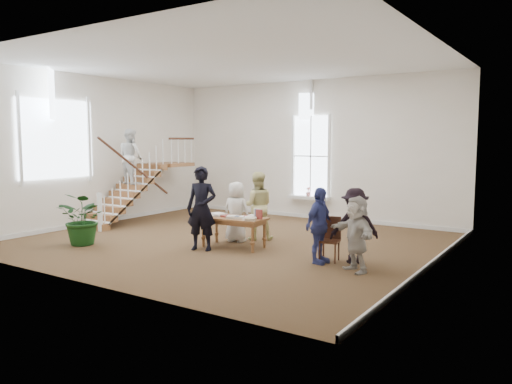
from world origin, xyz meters
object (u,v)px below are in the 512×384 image
Objects in this scene: woman_cluster_a at (319,226)px; floor_plant at (84,219)px; side_chair at (330,236)px; library_table at (234,220)px; person_yellow at (257,206)px; woman_cluster_c at (356,234)px; woman_cluster_b at (355,226)px; police_officer at (202,208)px; elderly_woman at (236,212)px.

woman_cluster_a is 1.23× the size of floor_plant.
side_chair is (5.74, 1.86, -0.12)m from floor_plant.
side_chair is (2.49, 0.07, -0.13)m from library_table.
floor_plant is (-3.19, -2.89, -0.23)m from person_yellow.
woman_cluster_b is at bearing 151.33° from woman_cluster_c.
woman_cluster_b reaches higher than floor_plant.
woman_cluster_b reaches higher than side_chair.
library_table is at bearing 170.73° from side_chair.
woman_cluster_c is 6.67m from floor_plant.
person_yellow reaches higher than floor_plant.
woman_cluster_a is at bearing 0.93° from woman_cluster_b.
woman_cluster_b reaches higher than library_table.
police_officer is at bearing 22.26° from floor_plant.
side_chair is (-0.80, 0.54, -0.22)m from woman_cluster_c.
floor_plant is at bearing -173.00° from side_chair.
elderly_woman is 1.18× the size of floor_plant.
library_table is 1.03× the size of woman_cluster_b.
library_table is 3.00m from woman_cluster_b.
library_table is 0.86m from police_officer.
woman_cluster_a is at bearing 114.99° from person_yellow.
woman_cluster_c reaches higher than side_chair.
woman_cluster_b is 6.55m from floor_plant.
police_officer is 1.23× the size of woman_cluster_a.
library_table is 1.06× the size of elderly_woman.
police_officer reaches higher than side_chair.
elderly_woman is at bearing 39.62° from floor_plant.
police_officer is 1.31× the size of woman_cluster_c.
woman_cluster_c is at bearing -12.77° from library_table.
floor_plant is at bearing -132.09° from woman_cluster_c.
person_yellow is 1.36× the size of floor_plant.
woman_cluster_a is 5.84m from floor_plant.
police_officer is at bearing 79.64° from elderly_woman.
elderly_woman is 2.89m from woman_cluster_a.
library_table is 1.08× the size of woman_cluster_c.
woman_cluster_c is at bearing -45.09° from side_chair.
woman_cluster_a is at bearing -11.09° from library_table.
floor_plant is (-2.89, -2.39, -0.12)m from elderly_woman.
police_officer is 2.88m from woman_cluster_a.
woman_cluster_a is (2.75, -0.88, 0.04)m from elderly_woman.
police_officer is at bearing -140.80° from woman_cluster_c.
library_table is 0.71m from elderly_woman.
elderly_woman reaches higher than floor_plant.
woman_cluster_c is 1.58× the size of side_chair.
library_table is at bearing 87.55° from woman_cluster_a.
police_officer is 3.77m from woman_cluster_c.
side_chair is (0.10, 0.34, -0.28)m from woman_cluster_a.
elderly_woman is 0.87× the size of person_yellow.
person_yellow is (-0.07, 1.11, 0.22)m from library_table.
woman_cluster_a is 0.75m from woman_cluster_b.
person_yellow reaches higher than side_chair.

